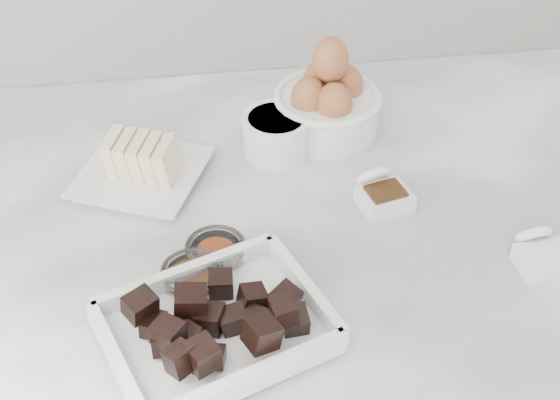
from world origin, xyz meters
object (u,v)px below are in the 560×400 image
Objects in this scene: honey_bowl at (192,278)px; salt_spoon at (542,253)px; zest_bowl at (216,253)px; egg_bowl at (327,102)px; sugar_ramekin at (276,133)px; butter_plate at (138,165)px; vanilla_spoon at (382,193)px; chocolate_dish at (216,322)px.

salt_spoon is (0.40, -0.02, -0.00)m from honey_bowl.
honey_bowl and zest_bowl have the same top height.
egg_bowl reaches higher than honey_bowl.
sugar_ramekin is at bearing 136.62° from salt_spoon.
butter_plate is 0.28m from egg_bowl.
vanilla_spoon is (0.30, -0.09, -0.01)m from butter_plate.
butter_plate reaches higher than vanilla_spoon.
zest_bowl is at bearing -159.41° from vanilla_spoon.
salt_spoon is (0.37, -0.05, -0.00)m from zest_bowl.
vanilla_spoon is (0.22, 0.08, -0.00)m from zest_bowl.
zest_bowl is at bearing -115.37° from sugar_ramekin.
chocolate_dish is 3.80× the size of zest_bowl.
sugar_ramekin is at bearing 132.81° from vanilla_spoon.
sugar_ramekin is 0.09m from egg_bowl.
zest_bowl is at bearing -125.23° from egg_bowl.
honey_bowl is at bearing -117.77° from sugar_ramekin.
salt_spoon is (0.27, -0.26, -0.02)m from sugar_ramekin.
honey_bowl is at bearing -74.01° from butter_plate.
sugar_ramekin reaches higher than salt_spoon.
salt_spoon is at bearing -56.81° from egg_bowl.
vanilla_spoon is (0.04, -0.17, -0.03)m from egg_bowl.
butter_plate is 2.58× the size of salt_spoon.
butter_plate is at bearing -169.10° from sugar_ramekin.
chocolate_dish is at bearing -171.11° from salt_spoon.
egg_bowl reaches higher than sugar_ramekin.
vanilla_spoon is (0.22, 0.19, -0.01)m from chocolate_dish.
zest_bowl is 0.92× the size of salt_spoon.
egg_bowl reaches higher than salt_spoon.
zest_bowl is at bearing 172.18° from salt_spoon.
honey_bowl is (-0.21, -0.28, -0.03)m from egg_bowl.
chocolate_dish is 3.14× the size of vanilla_spoon.
zest_bowl is at bearing -62.82° from butter_plate.
chocolate_dish is at bearing -74.98° from honey_bowl.
butter_plate is at bearing 105.99° from honey_bowl.
honey_bowl is at bearing 177.64° from salt_spoon.
sugar_ramekin reaches higher than vanilla_spoon.
sugar_ramekin is 0.38m from salt_spoon.
zest_bowl is (-0.18, -0.25, -0.03)m from egg_bowl.
zest_bowl is 0.38m from salt_spoon.
sugar_ramekin is 1.32× the size of zest_bowl.
salt_spoon is at bearing 8.89° from chocolate_dish.
egg_bowl is 0.35m from honey_bowl.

